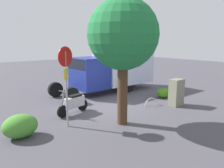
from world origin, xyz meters
name	(u,v)px	position (x,y,z in m)	size (l,w,h in m)	color
ground_plane	(108,108)	(0.00, 0.00, 0.00)	(60.00, 60.00, 0.00)	#48454E
box_truck_near	(114,67)	(-2.65, -2.91, 1.64)	(7.21, 2.42, 3.01)	black
motorcycle	(74,103)	(1.85, -0.23, 0.52)	(1.78, 0.72, 1.20)	black
stop_sign	(66,74)	(2.77, 1.00, 2.09)	(0.71, 0.33, 3.14)	#9E9EA3
street_tree	(123,35)	(0.87, 2.08, 3.54)	(2.75, 2.75, 4.97)	#47301E
utility_cabinet	(176,92)	(-3.03, 1.88, 0.70)	(0.75, 0.49, 1.40)	gray
bike_rack_hoop	(151,106)	(-1.98, 1.11, 0.00)	(0.85, 0.85, 0.05)	#B7B7BC
shrub_near_sign	(20,126)	(4.53, 0.86, 0.41)	(1.21, 0.99, 0.82)	#458A2F
shrub_mid_verge	(163,93)	(-3.78, 0.45, 0.29)	(0.86, 0.70, 0.58)	#43821A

